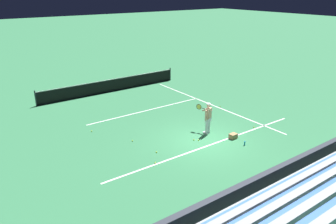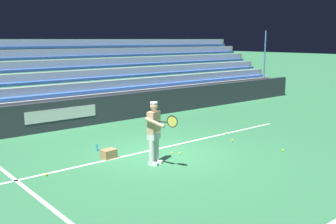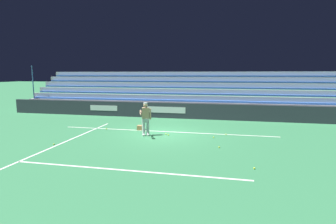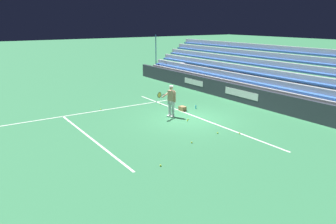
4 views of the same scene
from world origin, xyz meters
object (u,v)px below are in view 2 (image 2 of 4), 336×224
object	(u,v)px
tennis_ball_by_box	(180,153)
tennis_ball_toward_net	(46,175)
tennis_player	(155,132)
tennis_ball_far_left	(226,133)
ball_box_cardboard	(109,154)
tennis_ball_midcourt	(172,153)
tennis_ball_stray_back	(232,140)
water_bottle	(97,147)
tennis_ball_near_player	(283,150)

from	to	relation	value
tennis_ball_by_box	tennis_ball_toward_net	bearing A→B (deg)	-10.83
tennis_player	tennis_ball_far_left	world-z (taller)	tennis_player
ball_box_cardboard	tennis_ball_midcourt	world-z (taller)	ball_box_cardboard
tennis_ball_stray_back	water_bottle	xyz separation A→B (m)	(4.03, -1.91, 0.08)
tennis_player	ball_box_cardboard	distance (m)	1.63
ball_box_cardboard	tennis_ball_far_left	world-z (taller)	ball_box_cardboard
tennis_ball_near_player	tennis_ball_far_left	size ratio (longest dim) A/B	1.00
tennis_ball_near_player	tennis_ball_far_left	bearing A→B (deg)	-96.54
ball_box_cardboard	tennis_ball_toward_net	distance (m)	2.00
tennis_player	tennis_ball_by_box	world-z (taller)	tennis_player
tennis_ball_stray_back	tennis_ball_toward_net	bearing A→B (deg)	-6.83
tennis_ball_stray_back	tennis_ball_toward_net	distance (m)	6.16
ball_box_cardboard	tennis_ball_near_player	bearing A→B (deg)	148.12
tennis_ball_near_player	tennis_ball_by_box	world-z (taller)	same
tennis_ball_far_left	water_bottle	world-z (taller)	water_bottle
tennis_ball_toward_net	tennis_ball_midcourt	bearing A→B (deg)	171.28
ball_box_cardboard	tennis_ball_by_box	bearing A→B (deg)	150.94
tennis_ball_midcourt	tennis_ball_stray_back	world-z (taller)	same
tennis_ball_far_left	tennis_ball_stray_back	world-z (taller)	same
tennis_ball_midcourt	tennis_ball_by_box	world-z (taller)	same
ball_box_cardboard	water_bottle	distance (m)	0.90
tennis_ball_stray_back	tennis_ball_by_box	distance (m)	2.32
tennis_player	tennis_ball_near_player	size ratio (longest dim) A/B	25.98
tennis_ball_stray_back	water_bottle	size ratio (longest dim) A/B	0.30
tennis_ball_midcourt	tennis_ball_by_box	size ratio (longest dim) A/B	1.00
tennis_ball_near_player	tennis_ball_stray_back	xyz separation A→B (m)	(0.31, -1.75, 0.00)
ball_box_cardboard	tennis_ball_far_left	bearing A→B (deg)	177.44
tennis_player	tennis_ball_stray_back	world-z (taller)	tennis_player
tennis_ball_stray_back	tennis_ball_by_box	world-z (taller)	same
tennis_player	ball_box_cardboard	world-z (taller)	tennis_player
tennis_ball_far_left	tennis_ball_toward_net	world-z (taller)	same
water_bottle	tennis_ball_near_player	bearing A→B (deg)	139.78
tennis_player	tennis_ball_toward_net	distance (m)	2.96
tennis_ball_near_player	ball_box_cardboard	bearing A→B (deg)	-31.88
tennis_ball_near_player	tennis_ball_far_left	xyz separation A→B (m)	(-0.29, -2.56, 0.00)
tennis_ball_midcourt	tennis_ball_stray_back	bearing A→B (deg)	175.94
tennis_ball_near_player	water_bottle	world-z (taller)	water_bottle
tennis_ball_near_player	tennis_ball_stray_back	world-z (taller)	same
ball_box_cardboard	tennis_ball_by_box	distance (m)	2.08
ball_box_cardboard	tennis_ball_stray_back	bearing A→B (deg)	166.20
ball_box_cardboard	tennis_ball_toward_net	world-z (taller)	ball_box_cardboard
tennis_ball_far_left	tennis_ball_toward_net	bearing A→B (deg)	0.61
tennis_ball_near_player	tennis_ball_midcourt	world-z (taller)	same
tennis_ball_midcourt	water_bottle	xyz separation A→B (m)	(1.54, -1.74, 0.08)
ball_box_cardboard	tennis_ball_far_left	xyz separation A→B (m)	(-4.74, 0.21, -0.10)
tennis_ball_toward_net	tennis_player	bearing A→B (deg)	159.61
tennis_ball_midcourt	water_bottle	size ratio (longest dim) A/B	0.30
tennis_player	tennis_ball_toward_net	xyz separation A→B (m)	(2.65, -0.99, -0.86)
tennis_ball_far_left	tennis_ball_by_box	world-z (taller)	same
tennis_ball_midcourt	water_bottle	bearing A→B (deg)	-48.53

